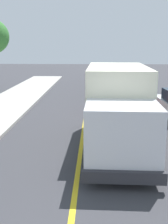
# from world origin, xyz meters

# --- Properties ---
(centre_line_yellow) EXTENTS (0.16, 56.00, 0.01)m
(centre_line_yellow) POSITION_xyz_m (0.00, 10.00, 0.00)
(centre_line_yellow) COLOR gold
(centre_line_yellow) RESTS_ON ground
(box_truck) EXTENTS (2.57, 7.23, 3.20)m
(box_truck) POSITION_xyz_m (1.46, 8.60, 1.77)
(box_truck) COLOR #F2EDCC
(box_truck) RESTS_ON ground
(parked_car_near) EXTENTS (1.85, 4.42, 1.67)m
(parked_car_near) POSITION_xyz_m (1.95, 14.86, 0.79)
(parked_car_near) COLOR maroon
(parked_car_near) RESTS_ON ground
(parked_car_mid) EXTENTS (1.96, 4.46, 1.67)m
(parked_car_mid) POSITION_xyz_m (1.83, 20.86, 0.79)
(parked_car_mid) COLOR black
(parked_car_mid) RESTS_ON ground
(parked_car_far) EXTENTS (1.94, 4.45, 1.67)m
(parked_car_far) POSITION_xyz_m (1.76, 27.32, 0.79)
(parked_car_far) COLOR #B7B7BC
(parked_car_far) RESTS_ON ground
(parked_car_furthest) EXTENTS (1.84, 4.42, 1.67)m
(parked_car_furthest) POSITION_xyz_m (2.60, 33.09, 0.79)
(parked_car_furthest) COLOR #2D4793
(parked_car_furthest) RESTS_ON ground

